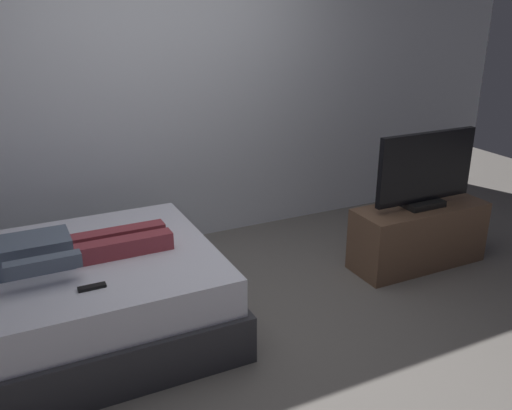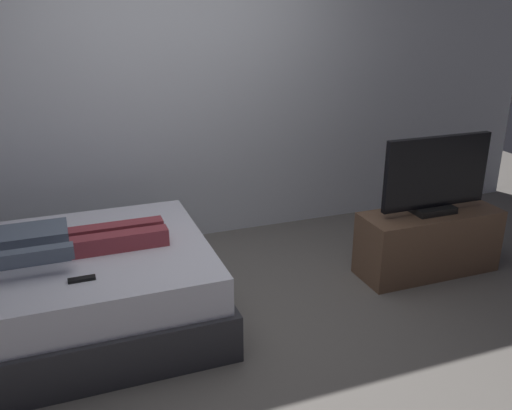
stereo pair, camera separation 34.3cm
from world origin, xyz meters
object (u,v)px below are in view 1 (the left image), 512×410
at_px(remote, 92,287).
at_px(tv_stand, 418,235).
at_px(bed, 54,305).
at_px(person, 52,252).
at_px(tv, 426,171).

height_order(remote, tv_stand, remote).
distance_m(bed, person, 0.36).
distance_m(person, tv, 2.73).
bearing_deg(person, tv, -2.75).
relative_size(remote, tv, 0.17).
height_order(person, tv_stand, person).
bearing_deg(bed, tv_stand, -2.89).
bearing_deg(remote, tv, 6.07).
bearing_deg(bed, remote, -66.46).
distance_m(bed, remote, 0.53).
bearing_deg(remote, tv_stand, 6.07).
xyz_separation_m(bed, person, (0.03, -0.01, 0.36)).
relative_size(person, tv, 1.43).
distance_m(bed, tv, 2.81).
bearing_deg(tv, bed, 177.11).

